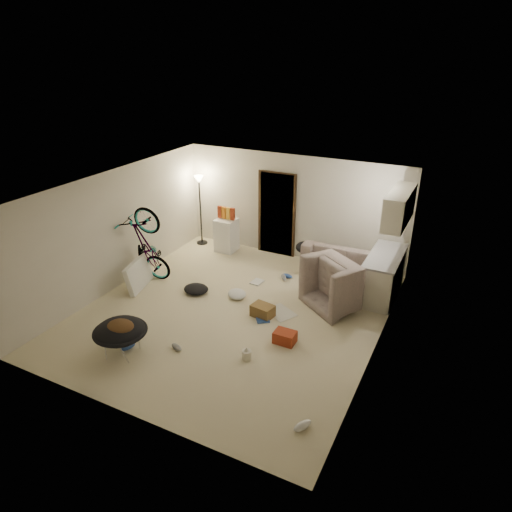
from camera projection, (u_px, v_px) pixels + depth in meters
The scene contains 38 objects.
floor at pixel (232, 313), 8.89m from camera, with size 5.50×6.00×0.02m, color beige.
ceiling at pixel (229, 188), 7.83m from camera, with size 5.50×6.00×0.02m, color white.
wall_back at pixel (293, 207), 10.80m from camera, with size 5.50×0.02×2.50m, color beige.
wall_front at pixel (117, 341), 5.92m from camera, with size 5.50×0.02×2.50m, color beige.
wall_left at pixel (115, 230), 9.48m from camera, with size 0.02×6.00×2.50m, color beige.
wall_right at pixel (382, 287), 7.24m from camera, with size 0.02×6.00×2.50m, color beige.
doorway at pixel (277, 214), 11.03m from camera, with size 0.85×0.10×2.04m, color black.
door_trim at pixel (277, 215), 11.00m from camera, with size 0.97×0.04×2.10m, color #362413.
floor_lamp at pixel (200, 195), 11.46m from camera, with size 0.28×0.28×1.81m.
kitchen_counter at pixel (383, 276), 9.34m from camera, with size 0.60×1.50×0.88m, color beige.
counter_top at pixel (386, 256), 9.14m from camera, with size 0.64×1.54×0.04m, color gray.
kitchen_uppers at pixel (399, 207), 8.65m from camera, with size 0.38×1.40×0.65m, color beige.
sofa at pixel (347, 266), 10.12m from camera, with size 1.96×0.76×0.57m, color #383F37.
armchair at pixel (346, 287), 9.07m from camera, with size 1.15×1.00×0.75m, color #383F37.
bicycle at pixel (148, 261), 9.92m from camera, with size 0.63×1.80×0.95m, color black.
book_asset at pixel (120, 349), 7.82m from camera, with size 0.17×0.23×0.02m, color maroon.
mini_fridge at pixel (226, 235), 11.43m from camera, with size 0.49×0.49×0.83m, color white.
snack_box_0 at pixel (220, 212), 11.25m from camera, with size 0.10×0.07×0.30m, color maroon.
snack_box_1 at pixel (224, 213), 11.20m from camera, with size 0.10×0.07×0.30m, color orange.
snack_box_2 at pixel (228, 213), 11.15m from camera, with size 0.10×0.07×0.30m, color gold.
snack_box_3 at pixel (233, 214), 11.10m from camera, with size 0.10×0.07×0.30m, color maroon.
saucer_chair at pixel (121, 335), 7.55m from camera, with size 0.89×0.89×0.63m.
hoodie at pixel (120, 327), 7.42m from camera, with size 0.48×0.40×0.22m, color #4B301A.
sofa_drape at pixel (308, 248), 10.40m from camera, with size 0.56×0.46×0.28m, color black.
tv_box at pixel (138, 274), 9.71m from camera, with size 0.11×0.92×0.61m, color silver.
drink_case_a at pixel (263, 311), 8.73m from camera, with size 0.41×0.30×0.24m, color brown.
drink_case_b at pixel (285, 337), 7.96m from camera, with size 0.37×0.27×0.22m, color maroon.
juicer at pixel (247, 354), 7.55m from camera, with size 0.16×0.16×0.23m.
newspaper at pixel (280, 312), 8.89m from camera, with size 0.44×0.57×0.01m, color beige.
book_blue at pixel (262, 318), 8.69m from camera, with size 0.24×0.33×0.03m, color #2C4E9F.
book_white at pixel (257, 282), 10.01m from camera, with size 0.22×0.29×0.03m, color silver.
shoe_0 at pixel (287, 276), 10.20m from camera, with size 0.25×0.10×0.09m, color #2C4E9F.
shoe_1 at pixel (284, 277), 10.14m from camera, with size 0.27×0.11×0.10m, color slate.
shoe_2 at pixel (128, 347), 7.81m from camera, with size 0.27×0.11×0.10m, color #2C4E9F.
shoe_3 at pixel (177, 347), 7.80m from camera, with size 0.25×0.10×0.09m, color slate.
shoe_4 at pixel (303, 426), 6.18m from camera, with size 0.30×0.12×0.11m, color white.
clothes_lump_a at pixel (196, 289), 9.58m from camera, with size 0.53×0.45×0.17m, color black.
clothes_lump_c at pixel (237, 294), 9.42m from camera, with size 0.43×0.37×0.13m, color silver.
Camera 1 is at (3.81, -6.59, 4.75)m, focal length 32.00 mm.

